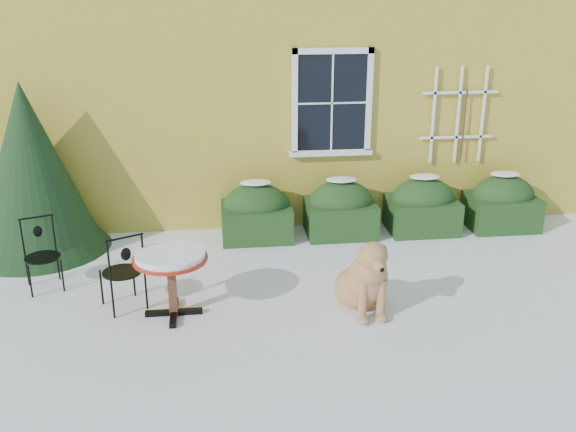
{
  "coord_description": "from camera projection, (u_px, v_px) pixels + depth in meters",
  "views": [
    {
      "loc": [
        -0.9,
        -6.59,
        3.68
      ],
      "look_at": [
        0.0,
        1.0,
        0.9
      ],
      "focal_mm": 40.0,
      "sensor_mm": 36.0,
      "label": 1
    }
  ],
  "objects": [
    {
      "name": "patio_chair_far",
      "position": [
        42.0,
        254.0,
        8.1
      ],
      "size": [
        0.52,
        0.52,
        0.92
      ],
      "rotation": [
        0.0,
        0.0,
        0.34
      ],
      "color": "black",
      "rests_on": "ground"
    },
    {
      "name": "dog",
      "position": [
        365.0,
        280.0,
        7.53
      ],
      "size": [
        0.7,
        1.11,
        0.98
      ],
      "rotation": [
        0.0,
        0.0,
        0.13
      ],
      "color": "tan",
      "rests_on": "ground"
    },
    {
      "name": "hedge_row",
      "position": [
        382.0,
        208.0,
        9.93
      ],
      "size": [
        4.95,
        0.8,
        0.91
      ],
      "color": "#173313",
      "rests_on": "ground"
    },
    {
      "name": "patio_chair_near",
      "position": [
        123.0,
        271.0,
        7.56
      ],
      "size": [
        0.58,
        0.58,
        0.98
      ],
      "rotation": [
        0.0,
        0.0,
        3.61
      ],
      "color": "black",
      "rests_on": "ground"
    },
    {
      "name": "ground",
      "position": [
        298.0,
        317.0,
        7.51
      ],
      "size": [
        80.0,
        80.0,
        0.0
      ],
      "primitive_type": "plane",
      "color": "white",
      "rests_on": "ground"
    },
    {
      "name": "house",
      "position": [
        253.0,
        8.0,
        12.94
      ],
      "size": [
        12.4,
        8.4,
        6.4
      ],
      "color": "gold",
      "rests_on": "ground"
    },
    {
      "name": "bistro_table",
      "position": [
        171.0,
        263.0,
        7.34
      ],
      "size": [
        0.86,
        0.86,
        0.8
      ],
      "rotation": [
        0.0,
        0.0,
        -0.1
      ],
      "color": "black",
      "rests_on": "ground"
    },
    {
      "name": "evergreen_shrub",
      "position": [
        33.0,
        185.0,
        9.12
      ],
      "size": [
        2.02,
        2.02,
        2.44
      ],
      "rotation": [
        0.0,
        0.0,
        0.34
      ],
      "color": "black",
      "rests_on": "ground"
    }
  ]
}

